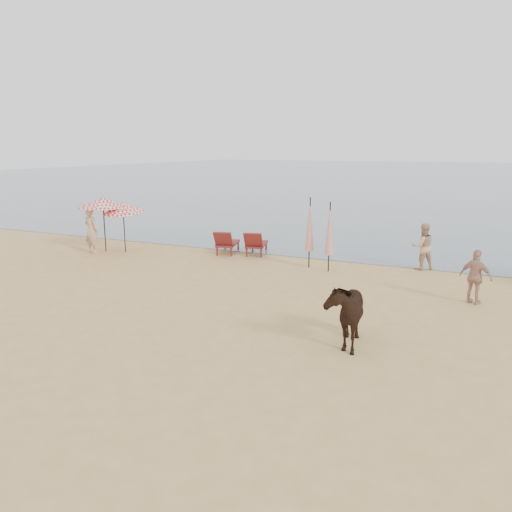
{
  "coord_description": "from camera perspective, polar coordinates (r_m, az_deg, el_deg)",
  "views": [
    {
      "loc": [
        6.17,
        -8.31,
        4.31
      ],
      "look_at": [
        0.0,
        5.0,
        1.1
      ],
      "focal_mm": 35.0,
      "sensor_mm": 36.0,
      "label": 1
    }
  ],
  "objects": [
    {
      "name": "ground",
      "position": [
        11.21,
        -10.99,
        -10.5
      ],
      "size": [
        120.0,
        120.0,
        0.0
      ],
      "primitive_type": "plane",
      "color": "tan",
      "rests_on": "ground"
    },
    {
      "name": "sea",
      "position": [
        88.63,
        21.09,
        8.73
      ],
      "size": [
        160.0,
        140.0,
        0.06
      ],
      "primitive_type": "cube",
      "color": "#51606B",
      "rests_on": "ground"
    },
    {
      "name": "lounger_cluster_left",
      "position": [
        20.42,
        -1.72,
        1.53
      ],
      "size": [
        2.36,
        2.3,
        0.69
      ],
      "rotation": [
        0.0,
        0.0,
        0.26
      ],
      "color": "maroon",
      "rests_on": "ground"
    },
    {
      "name": "umbrella_open_left_a",
      "position": [
        21.7,
        -17.1,
        5.89
      ],
      "size": [
        2.03,
        2.03,
        2.31
      ],
      "rotation": [
        0.0,
        0.0,
        -0.18
      ],
      "color": "black",
      "rests_on": "ground"
    },
    {
      "name": "umbrella_open_left_b",
      "position": [
        21.34,
        -14.95,
        5.35
      ],
      "size": [
        1.69,
        1.72,
        2.16
      ],
      "rotation": [
        0.0,
        0.0,
        0.41
      ],
      "color": "black",
      "rests_on": "ground"
    },
    {
      "name": "umbrella_closed_left",
      "position": [
        18.08,
        6.16,
        3.59
      ],
      "size": [
        0.31,
        0.31,
        2.57
      ],
      "rotation": [
        0.0,
        0.0,
        0.15
      ],
      "color": "black",
      "rests_on": "ground"
    },
    {
      "name": "umbrella_closed_right",
      "position": [
        17.58,
        8.41,
        3.08
      ],
      "size": [
        0.3,
        0.3,
        2.47
      ],
      "rotation": [
        0.0,
        0.0,
        -0.37
      ],
      "color": "black",
      "rests_on": "ground"
    },
    {
      "name": "cow",
      "position": [
        11.24,
        10.05,
        -6.25
      ],
      "size": [
        1.2,
        1.94,
        1.53
      ],
      "primitive_type": "imported",
      "rotation": [
        0.0,
        0.0,
        0.22
      ],
      "color": "black",
      "rests_on": "ground"
    },
    {
      "name": "beachgoer_left",
      "position": [
        21.65,
        -18.31,
        2.79
      ],
      "size": [
        0.76,
        0.56,
        1.91
      ],
      "primitive_type": "imported",
      "rotation": [
        0.0,
        0.0,
        2.98
      ],
      "color": "tan",
      "rests_on": "ground"
    },
    {
      "name": "beachgoer_right_a",
      "position": [
        18.76,
        18.52,
        1.03
      ],
      "size": [
        1.02,
        0.95,
        1.68
      ],
      "primitive_type": "imported",
      "rotation": [
        0.0,
        0.0,
        3.66
      ],
      "color": "tan",
      "rests_on": "ground"
    },
    {
      "name": "beachgoer_right_b",
      "position": [
        15.18,
        23.81,
        -2.21
      ],
      "size": [
        0.98,
        0.68,
        1.54
      ],
      "primitive_type": "imported",
      "rotation": [
        0.0,
        0.0,
        2.77
      ],
      "color": "tan",
      "rests_on": "ground"
    }
  ]
}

